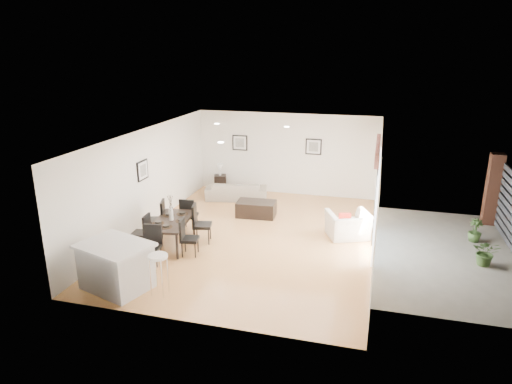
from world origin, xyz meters
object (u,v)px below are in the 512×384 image
(coffee_table, at_px, (256,209))
(dining_chair_wnear, at_px, (143,230))
(sofa, at_px, (236,191))
(dining_chair_enear, at_px, (186,235))
(dining_chair_wfar, at_px, (159,217))
(dining_table, at_px, (172,223))
(bar_stool, at_px, (158,260))
(armchair, at_px, (348,225))
(dining_chair_foot, at_px, (188,213))
(dining_chair_efar, at_px, (199,221))
(side_table, at_px, (220,183))
(kitchen_island, at_px, (116,266))
(dining_chair_head, at_px, (152,242))

(coffee_table, bearing_deg, dining_chair_wnear, -128.02)
(sofa, distance_m, dining_chair_enear, 4.34)
(dining_chair_wfar, height_order, dining_chair_enear, dining_chair_wfar)
(dining_table, xyz_separation_m, dining_chair_wfar, (-0.56, 0.43, -0.06))
(sofa, distance_m, bar_stool, 6.17)
(armchair, bearing_deg, dining_chair_foot, -14.42)
(sofa, distance_m, dining_chair_foot, 2.96)
(dining_chair_efar, xyz_separation_m, bar_stool, (0.22, -2.61, 0.17))
(dining_chair_efar, relative_size, side_table, 1.83)
(dining_chair_wnear, height_order, coffee_table, dining_chair_wnear)
(dining_table, height_order, kitchen_island, kitchen_island)
(armchair, bearing_deg, side_table, -57.00)
(dining_table, bearing_deg, side_table, 87.12)
(dining_chair_foot, relative_size, kitchen_island, 0.56)
(sofa, height_order, dining_chair_enear, dining_chair_enear)
(bar_stool, bearing_deg, coffee_table, 81.89)
(dining_chair_wnear, relative_size, dining_chair_wfar, 0.91)
(dining_chair_efar, height_order, bar_stool, dining_chair_efar)
(dining_chair_wnear, distance_m, coffee_table, 3.59)
(kitchen_island, bearing_deg, dining_table, 102.96)
(dining_chair_wfar, relative_size, kitchen_island, 0.60)
(dining_chair_wnear, distance_m, dining_chair_head, 0.82)
(sofa, bearing_deg, dining_table, 70.93)
(sofa, distance_m, side_table, 1.14)
(sofa, relative_size, coffee_table, 1.77)
(armchair, distance_m, dining_chair_wnear, 5.16)
(dining_table, xyz_separation_m, side_table, (-0.41, 4.69, -0.33))
(dining_chair_foot, distance_m, bar_stool, 3.32)
(dining_chair_efar, distance_m, bar_stool, 2.63)
(dining_chair_head, bearing_deg, dining_chair_wfar, 103.19)
(dining_chair_wnear, xyz_separation_m, bar_stool, (1.34, -1.84, 0.23))
(coffee_table, bearing_deg, side_table, 127.58)
(coffee_table, height_order, kitchen_island, kitchen_island)
(kitchen_island, bearing_deg, dining_chair_wfar, 115.70)
(armchair, relative_size, bar_stool, 1.23)
(side_table, height_order, bar_stool, bar_stool)
(dining_chair_wfar, relative_size, dining_chair_head, 1.09)
(kitchen_island, bearing_deg, dining_chair_head, 99.89)
(coffee_table, bearing_deg, dining_table, -123.28)
(dining_chair_wfar, xyz_separation_m, bar_stool, (1.34, -2.66, 0.18))
(dining_table, bearing_deg, bar_stool, -78.72)
(kitchen_island, bearing_deg, dining_chair_enear, 85.25)
(dining_chair_wfar, bearing_deg, dining_chair_foot, 117.28)
(dining_chair_efar, xyz_separation_m, side_table, (-0.97, 4.31, -0.28))
(armchair, relative_size, dining_chair_wfar, 1.07)
(armchair, height_order, dining_chair_wfar, dining_chair_wfar)
(coffee_table, xyz_separation_m, side_table, (-1.87, 2.14, 0.05))
(dining_chair_head, distance_m, dining_chair_foot, 1.99)
(dining_chair_foot, bearing_deg, sofa, -103.20)
(sofa, xyz_separation_m, dining_chair_wfar, (-0.98, -3.49, 0.26))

